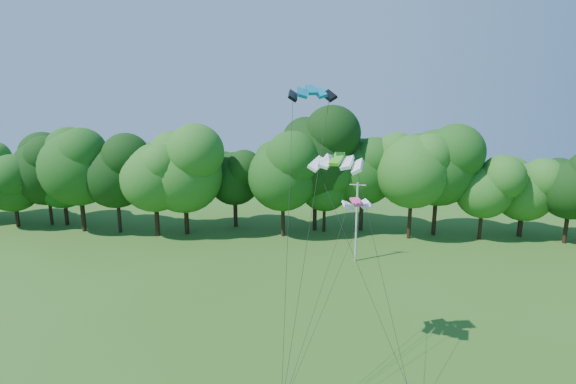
{
  "coord_description": "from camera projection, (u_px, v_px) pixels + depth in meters",
  "views": [
    {
      "loc": [
        3.84,
        -15.18,
        16.54
      ],
      "look_at": [
        1.19,
        13.0,
        10.25
      ],
      "focal_mm": 28.0,
      "sensor_mm": 36.0,
      "label": 1
    }
  ],
  "objects": [
    {
      "name": "kite_pink",
      "position": [
        357.0,
        202.0,
        27.69
      ],
      "size": [
        1.99,
        1.49,
        0.41
      ],
      "rotation": [
        0.0,
        0.0,
        0.4
      ],
      "color": "#F84490",
      "rests_on": "ground"
    },
    {
      "name": "kite_green",
      "position": [
        337.0,
        159.0,
        24.98
      ],
      "size": [
        3.18,
        2.12,
        0.64
      ],
      "rotation": [
        0.0,
        0.0,
        -0.3
      ],
      "color": "#44B81B",
      "rests_on": "ground"
    },
    {
      "name": "utility_pole",
      "position": [
        356.0,
        221.0,
        44.22
      ],
      "size": [
        1.59,
        0.36,
        8.01
      ],
      "rotation": [
        0.0,
        0.0,
        -0.18
      ],
      "color": "#B7B8AF",
      "rests_on": "ground"
    },
    {
      "name": "tree_back_west",
      "position": [
        62.0,
        173.0,
        56.01
      ],
      "size": [
        7.37,
        7.37,
        10.72
      ],
      "color": "#312513",
      "rests_on": "ground"
    },
    {
      "name": "kite_teal",
      "position": [
        311.0,
        90.0,
        23.85
      ],
      "size": [
        2.66,
        1.64,
        0.54
      ],
      "rotation": [
        0.0,
        0.0,
        0.24
      ],
      "color": "#04688A",
      "rests_on": "ground"
    },
    {
      "name": "tree_back_center",
      "position": [
        316.0,
        150.0,
        53.07
      ],
      "size": [
        10.89,
        10.89,
        15.84
      ],
      "color": "black",
      "rests_on": "ground"
    }
  ]
}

